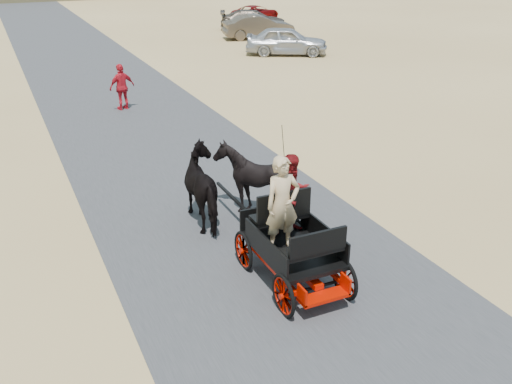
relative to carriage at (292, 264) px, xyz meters
name	(u,v)px	position (x,y,z in m)	size (l,w,h in m)	color
ground	(351,351)	(-0.11, -2.18, -0.36)	(140.00, 140.00, 0.00)	tan
road	(351,351)	(-0.11, -2.18, -0.35)	(6.00, 140.00, 0.01)	#38383A
carriage	(292,264)	(0.00, 0.00, 0.00)	(1.30, 2.40, 0.72)	black
horse_left	(207,188)	(-0.55, 3.00, 0.49)	(0.91, 2.01, 1.70)	black
horse_right	(252,179)	(0.55, 3.00, 0.49)	(1.37, 1.54, 1.70)	black
driver_man	(282,204)	(-0.20, 0.05, 1.26)	(0.66, 0.43, 1.80)	tan
passenger_woman	(292,194)	(0.30, 0.60, 1.15)	(0.77, 0.60, 1.58)	#660C0F
pedestrian	(122,87)	(-0.16, 13.19, 0.50)	(1.01, 0.42, 1.73)	red
car_a	(287,41)	(10.66, 20.51, 0.41)	(1.81, 4.50, 1.53)	#B2B2B7
car_b	(259,27)	(11.64, 26.23, 0.39)	(1.59, 4.56, 1.50)	brown
car_c	(253,20)	(13.00, 30.02, 0.32)	(1.90, 4.67, 1.36)	brown
car_d	(256,13)	(15.15, 34.29, 0.24)	(1.98, 4.30, 1.19)	maroon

